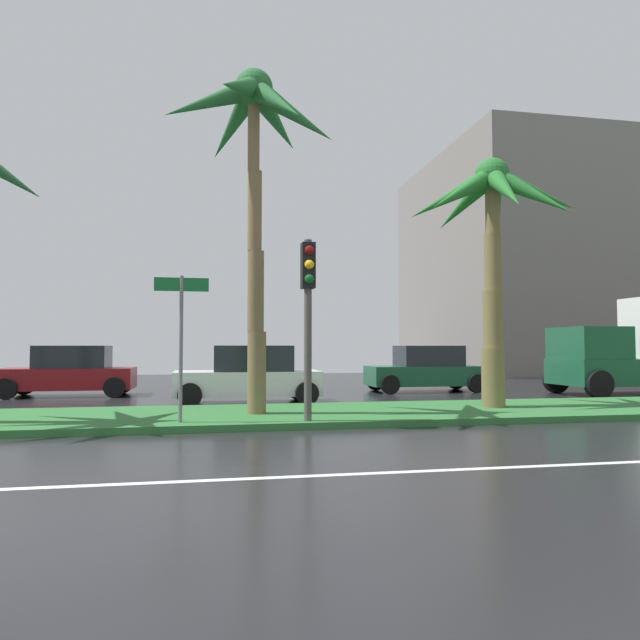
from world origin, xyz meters
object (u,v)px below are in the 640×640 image
Objects in this scene: car_in_traffic_second at (70,372)px; car_in_traffic_third at (249,375)px; palm_tree_centre_right at (492,215)px; car_in_traffic_fourth at (426,370)px; palm_tree_centre at (255,135)px; street_name_sign at (181,328)px; traffic_signal_median_right at (308,296)px.

car_in_traffic_second and car_in_traffic_third have the same top height.
car_in_traffic_fourth is at bearing 83.92° from palm_tree_centre_right.
palm_tree_centre_right reaches higher than car_in_traffic_second.
palm_tree_centre is 11.55m from car_in_traffic_fourth.
palm_tree_centre_right is at bearing 4.80° from palm_tree_centre.
car_in_traffic_fourth is (12.68, -0.39, 0.00)m from car_in_traffic_second.
palm_tree_centre_right reaches higher than street_name_sign.
traffic_signal_median_right is (1.03, -1.49, -3.91)m from palm_tree_centre.
car_in_traffic_third and car_in_traffic_fourth have the same top height.
car_in_traffic_second is (-4.13, 8.70, -1.25)m from street_name_sign.
traffic_signal_median_right reaches higher than street_name_sign.
traffic_signal_median_right is (-5.25, -2.01, -2.39)m from palm_tree_centre_right.
palm_tree_centre is 2.70× the size of street_name_sign.
car_in_traffic_third is 1.00× the size of car_in_traffic_fourth.
palm_tree_centre is 2.13× the size of traffic_signal_median_right.
palm_tree_centre_right is at bearing 150.56° from car_in_traffic_third.
car_in_traffic_second is (-6.73, 8.98, -1.93)m from traffic_signal_median_right.
street_name_sign reaches higher than car_in_traffic_third.
palm_tree_centre_right is 14.51m from car_in_traffic_second.
street_name_sign is 9.71m from car_in_traffic_second.
traffic_signal_median_right reaches higher than car_in_traffic_fourth.
car_in_traffic_third is at bearing 71.52° from street_name_sign.
palm_tree_centre_right is 2.18× the size of street_name_sign.
car_in_traffic_fourth is at bearing 55.30° from traffic_signal_median_right.
car_in_traffic_third is at bearing 150.56° from palm_tree_centre_right.
palm_tree_centre_right is at bearing 149.81° from car_in_traffic_second.
car_in_traffic_second is 6.84m from car_in_traffic_third.
street_name_sign reaches higher than car_in_traffic_second.
street_name_sign is at bearing 115.42° from car_in_traffic_second.
street_name_sign is at bearing -167.56° from palm_tree_centre_right.
car_in_traffic_fourth is at bearing 178.24° from car_in_traffic_second.
car_in_traffic_second is at bearing -1.76° from car_in_traffic_fourth.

